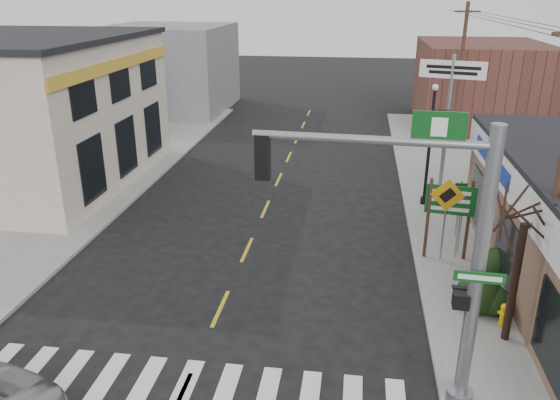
# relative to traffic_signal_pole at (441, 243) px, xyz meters

# --- Properties ---
(sidewalk_right) EXTENTS (6.00, 38.00, 0.13)m
(sidewalk_right) POSITION_rel_traffic_signal_pole_xyz_m (3.39, 12.21, -4.02)
(sidewalk_right) COLOR gray
(sidewalk_right) RESTS_ON ground
(sidewalk_left) EXTENTS (6.00, 38.00, 0.13)m
(sidewalk_left) POSITION_rel_traffic_signal_pole_xyz_m (-14.61, 12.21, -4.02)
(sidewalk_left) COLOR gray
(sidewalk_left) RESTS_ON ground
(center_line) EXTENTS (0.12, 56.00, 0.01)m
(center_line) POSITION_rel_traffic_signal_pole_xyz_m (-5.61, 7.21, -4.08)
(center_line) COLOR gold
(center_line) RESTS_ON ground
(crosswalk) EXTENTS (11.00, 2.20, 0.01)m
(crosswalk) POSITION_rel_traffic_signal_pole_xyz_m (-5.61, -0.39, -4.08)
(crosswalk) COLOR silver
(crosswalk) RESTS_ON ground
(left_building) EXTENTS (12.00, 12.00, 6.80)m
(left_building) POSITION_rel_traffic_signal_pole_xyz_m (-18.61, 13.21, -0.68)
(left_building) COLOR beige
(left_building) RESTS_ON ground
(bldg_distant_right) EXTENTS (8.00, 10.00, 5.60)m
(bldg_distant_right) POSITION_rel_traffic_signal_pole_xyz_m (6.39, 29.21, -1.28)
(bldg_distant_right) COLOR brown
(bldg_distant_right) RESTS_ON ground
(bldg_distant_left) EXTENTS (9.00, 10.00, 6.40)m
(bldg_distant_left) POSITION_rel_traffic_signal_pole_xyz_m (-16.61, 31.21, -0.88)
(bldg_distant_left) COLOR slate
(bldg_distant_left) RESTS_ON ground
(traffic_signal_pole) EXTENTS (5.25, 0.39, 6.64)m
(traffic_signal_pole) POSITION_rel_traffic_signal_pole_xyz_m (0.00, 0.00, 0.00)
(traffic_signal_pole) COLOR gray
(traffic_signal_pole) RESTS_ON sidewalk_right
(guide_sign) EXTENTS (1.66, 0.14, 2.90)m
(guide_sign) POSITION_rel_traffic_signal_pole_xyz_m (1.41, 7.32, -2.08)
(guide_sign) COLOR #482D21
(guide_sign) RESTS_ON sidewalk_right
(fire_hydrant) EXTENTS (0.21, 0.21, 0.68)m
(fire_hydrant) POSITION_rel_traffic_signal_pole_xyz_m (2.48, 3.32, -3.58)
(fire_hydrant) COLOR #ECC604
(fire_hydrant) RESTS_ON sidewalk_right
(ped_crossing_sign) EXTENTS (1.14, 0.08, 2.94)m
(ped_crossing_sign) POSITION_rel_traffic_signal_pole_xyz_m (1.28, 7.26, -1.96)
(ped_crossing_sign) COLOR gray
(ped_crossing_sign) RESTS_ON sidewalk_right
(lamp_post) EXTENTS (0.68, 0.53, 5.21)m
(lamp_post) POSITION_rel_traffic_signal_pole_xyz_m (1.29, 12.55, -0.93)
(lamp_post) COLOR black
(lamp_post) RESTS_ON sidewalk_right
(dance_center_sign) EXTENTS (2.88, 0.18, 6.13)m
(dance_center_sign) POSITION_rel_traffic_signal_pole_xyz_m (2.24, 15.02, 0.72)
(dance_center_sign) COLOR gray
(dance_center_sign) RESTS_ON sidewalk_right
(bare_tree) EXTENTS (2.53, 2.53, 5.06)m
(bare_tree) POSITION_rel_traffic_signal_pole_xyz_m (2.41, 2.68, 0.03)
(bare_tree) COLOR black
(bare_tree) RESTS_ON sidewalk_right
(shrub_front) EXTENTS (1.29, 1.29, 0.97)m
(shrub_front) POSITION_rel_traffic_signal_pole_xyz_m (1.96, 4.14, -3.47)
(shrub_front) COLOR #1C3D21
(shrub_front) RESTS_ON sidewalk_right
(shrub_back) EXTENTS (1.18, 1.18, 0.89)m
(shrub_back) POSITION_rel_traffic_signal_pole_xyz_m (2.93, 6.13, -3.51)
(shrub_back) COLOR black
(shrub_back) RESTS_ON sidewalk_right
(utility_pole_near) EXTENTS (1.46, 0.22, 8.41)m
(utility_pole_near) POSITION_rel_traffic_signal_pole_xyz_m (3.09, 2.88, 0.36)
(utility_pole_near) COLOR #462C1E
(utility_pole_near) RESTS_ON sidewalk_right
(utility_pole_far) EXTENTS (1.43, 0.21, 8.19)m
(utility_pole_far) POSITION_rel_traffic_signal_pole_xyz_m (3.89, 22.73, 0.25)
(utility_pole_far) COLOR #483425
(utility_pole_far) RESTS_ON sidewalk_right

